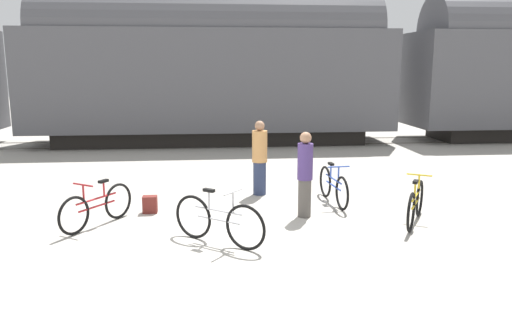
{
  "coord_description": "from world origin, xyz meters",
  "views": [
    {
      "loc": [
        -0.09,
        -8.46,
        2.86
      ],
      "look_at": [
        0.78,
        0.81,
        1.1
      ],
      "focal_mm": 35.0,
      "sensor_mm": 36.0,
      "label": 1
    }
  ],
  "objects_px": {
    "freight_train": "(211,64)",
    "bicycle_maroon": "(97,207)",
    "person_in_purple": "(305,174)",
    "backpack": "(150,204)",
    "bicycle_yellow": "(416,204)",
    "bicycle_silver": "(218,221)",
    "person_in_tan": "(260,158)",
    "bicycle_blue": "(333,186)"
  },
  "relations": [
    {
      "from": "freight_train",
      "to": "bicycle_maroon",
      "type": "relative_size",
      "value": 28.44
    },
    {
      "from": "bicycle_maroon",
      "to": "person_in_purple",
      "type": "distance_m",
      "value": 3.87
    },
    {
      "from": "person_in_purple",
      "to": "backpack",
      "type": "distance_m",
      "value": 3.11
    },
    {
      "from": "bicycle_yellow",
      "to": "backpack",
      "type": "height_order",
      "value": "bicycle_yellow"
    },
    {
      "from": "backpack",
      "to": "bicycle_yellow",
      "type": "bearing_deg",
      "value": -12.99
    },
    {
      "from": "bicycle_yellow",
      "to": "person_in_purple",
      "type": "relative_size",
      "value": 0.92
    },
    {
      "from": "bicycle_silver",
      "to": "backpack",
      "type": "bearing_deg",
      "value": 124.92
    },
    {
      "from": "bicycle_yellow",
      "to": "bicycle_silver",
      "type": "xyz_separation_m",
      "value": [
        -3.62,
        -0.74,
        0.02
      ]
    },
    {
      "from": "bicycle_maroon",
      "to": "backpack",
      "type": "relative_size",
      "value": 4.34
    },
    {
      "from": "bicycle_silver",
      "to": "bicycle_maroon",
      "type": "bearing_deg",
      "value": 152.44
    },
    {
      "from": "freight_train",
      "to": "person_in_tan",
      "type": "height_order",
      "value": "freight_train"
    },
    {
      "from": "bicycle_silver",
      "to": "person_in_tan",
      "type": "height_order",
      "value": "person_in_tan"
    },
    {
      "from": "backpack",
      "to": "bicycle_maroon",
      "type": "bearing_deg",
      "value": -138.39
    },
    {
      "from": "freight_train",
      "to": "bicycle_maroon",
      "type": "height_order",
      "value": "freight_train"
    },
    {
      "from": "bicycle_maroon",
      "to": "bicycle_yellow",
      "type": "relative_size",
      "value": 0.98
    },
    {
      "from": "bicycle_yellow",
      "to": "person_in_purple",
      "type": "distance_m",
      "value": 2.09
    },
    {
      "from": "person_in_purple",
      "to": "person_in_tan",
      "type": "bearing_deg",
      "value": 163.77
    },
    {
      "from": "bicycle_yellow",
      "to": "person_in_purple",
      "type": "xyz_separation_m",
      "value": [
        -1.95,
        0.6,
        0.47
      ]
    },
    {
      "from": "bicycle_silver",
      "to": "person_in_purple",
      "type": "xyz_separation_m",
      "value": [
        1.67,
        1.34,
        0.45
      ]
    },
    {
      "from": "bicycle_yellow",
      "to": "bicycle_blue",
      "type": "distance_m",
      "value": 1.9
    },
    {
      "from": "bicycle_blue",
      "to": "person_in_purple",
      "type": "xyz_separation_m",
      "value": [
        -0.79,
        -0.9,
        0.47
      ]
    },
    {
      "from": "bicycle_blue",
      "to": "backpack",
      "type": "xyz_separation_m",
      "value": [
        -3.78,
        -0.36,
        -0.2
      ]
    },
    {
      "from": "bicycle_blue",
      "to": "backpack",
      "type": "bearing_deg",
      "value": -174.6
    },
    {
      "from": "freight_train",
      "to": "bicycle_yellow",
      "type": "relative_size",
      "value": 27.74
    },
    {
      "from": "bicycle_silver",
      "to": "bicycle_blue",
      "type": "xyz_separation_m",
      "value": [
        2.46,
        2.24,
        -0.03
      ]
    },
    {
      "from": "freight_train",
      "to": "person_in_purple",
      "type": "distance_m",
      "value": 9.87
    },
    {
      "from": "person_in_purple",
      "to": "backpack",
      "type": "relative_size",
      "value": 4.84
    },
    {
      "from": "bicycle_yellow",
      "to": "person_in_tan",
      "type": "xyz_separation_m",
      "value": [
        -2.64,
        2.37,
        0.47
      ]
    },
    {
      "from": "bicycle_blue",
      "to": "person_in_tan",
      "type": "xyz_separation_m",
      "value": [
        -1.47,
        0.87,
        0.47
      ]
    },
    {
      "from": "bicycle_silver",
      "to": "backpack",
      "type": "distance_m",
      "value": 2.31
    },
    {
      "from": "bicycle_silver",
      "to": "freight_train",
      "type": "bearing_deg",
      "value": 90.15
    },
    {
      "from": "bicycle_maroon",
      "to": "backpack",
      "type": "bearing_deg",
      "value": 41.61
    },
    {
      "from": "bicycle_blue",
      "to": "person_in_tan",
      "type": "relative_size",
      "value": 1.04
    },
    {
      "from": "bicycle_maroon",
      "to": "backpack",
      "type": "distance_m",
      "value": 1.15
    },
    {
      "from": "bicycle_yellow",
      "to": "person_in_purple",
      "type": "bearing_deg",
      "value": 162.92
    },
    {
      "from": "freight_train",
      "to": "backpack",
      "type": "relative_size",
      "value": 123.55
    },
    {
      "from": "backpack",
      "to": "bicycle_silver",
      "type": "bearing_deg",
      "value": -55.08
    },
    {
      "from": "bicycle_silver",
      "to": "person_in_purple",
      "type": "relative_size",
      "value": 0.88
    },
    {
      "from": "bicycle_blue",
      "to": "backpack",
      "type": "height_order",
      "value": "bicycle_blue"
    },
    {
      "from": "freight_train",
      "to": "bicycle_silver",
      "type": "height_order",
      "value": "freight_train"
    },
    {
      "from": "bicycle_maroon",
      "to": "bicycle_yellow",
      "type": "distance_m",
      "value": 5.8
    },
    {
      "from": "bicycle_blue",
      "to": "person_in_purple",
      "type": "distance_m",
      "value": 1.28
    }
  ]
}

